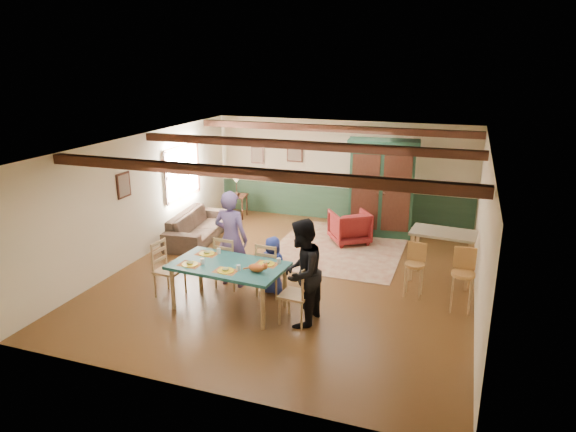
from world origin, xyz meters
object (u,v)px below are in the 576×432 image
(person_woman, at_px, (302,273))
(bar_stool_right, at_px, (462,281))
(cat, at_px, (256,267))
(sofa, at_px, (198,226))
(dining_chair_far_right, at_px, (271,268))
(dining_chair_end_right, at_px, (295,293))
(dining_chair_far_left, at_px, (230,261))
(dining_chair_end_left, at_px, (169,269))
(person_child, at_px, (273,265))
(table_lamp, at_px, (236,185))
(armoire, at_px, (382,188))
(bar_stool_left, at_px, (414,271))
(end_table, at_px, (237,206))
(armchair, at_px, (350,227))
(counter_table, at_px, (441,256))
(dining_table, at_px, (229,286))
(person_man, at_px, (231,239))

(person_woman, bearing_deg, bar_stool_right, 122.33)
(cat, xyz_separation_m, sofa, (-2.88, 3.18, -0.59))
(dining_chair_far_right, xyz_separation_m, dining_chair_end_right, (0.76, -0.85, 0.00))
(dining_chair_far_left, xyz_separation_m, dining_chair_end_left, (-0.88, -0.73, 0.00))
(person_child, relative_size, table_lamp, 1.91)
(person_child, xyz_separation_m, cat, (0.09, -1.00, 0.37))
(dining_chair_end_right, distance_m, armoire, 5.01)
(armoire, distance_m, bar_stool_left, 3.58)
(end_table, bearing_deg, cat, -62.00)
(armchair, relative_size, counter_table, 0.71)
(dining_table, distance_m, bar_stool_right, 4.05)
(counter_table, bearing_deg, person_woman, -129.07)
(cat, bearing_deg, dining_chair_end_left, 176.63)
(dining_table, bearing_deg, cat, -14.61)
(sofa, height_order, table_lamp, table_lamp)
(dining_chair_end_left, distance_m, person_man, 1.27)
(cat, height_order, end_table, cat)
(dining_table, relative_size, end_table, 3.12)
(armoire, bearing_deg, dining_chair_far_right, -113.91)
(dining_chair_far_right, distance_m, bar_stool_left, 2.64)
(armchair, bearing_deg, table_lamp, -50.01)
(armoire, relative_size, bar_stool_left, 2.35)
(cat, distance_m, armchair, 4.25)
(table_lamp, bearing_deg, dining_chair_end_left, -79.71)
(armchair, bearing_deg, dining_table, 38.88)
(dining_chair_far_right, height_order, person_woman, person_woman)
(cat, bearing_deg, counter_table, 46.79)
(person_child, height_order, end_table, person_child)
(cat, relative_size, end_table, 0.62)
(bar_stool_left, bearing_deg, table_lamp, 149.63)
(dining_chair_far_left, relative_size, bar_stool_left, 1.03)
(dining_chair_far_left, height_order, person_man, person_man)
(person_woman, relative_size, counter_table, 1.48)
(table_lamp, distance_m, bar_stool_right, 7.11)
(dining_chair_far_right, distance_m, person_child, 0.09)
(armoire, bearing_deg, dining_chair_end_right, -102.45)
(dining_chair_end_left, distance_m, dining_chair_end_right, 2.52)
(dining_chair_end_left, distance_m, sofa, 3.11)
(dining_chair_far_right, relative_size, person_man, 0.55)
(armchair, xyz_separation_m, counter_table, (2.19, -1.56, 0.12))
(person_man, bearing_deg, end_table, -62.24)
(person_man, bearing_deg, person_woman, 154.13)
(dining_chair_end_left, height_order, sofa, dining_chair_end_left)
(counter_table, xyz_separation_m, bar_stool_left, (-0.43, -0.92, -0.00))
(sofa, bearing_deg, bar_stool_left, -112.70)
(dining_chair_end_left, xyz_separation_m, armchair, (2.51, 3.92, -0.13))
(dining_chair_far_left, height_order, dining_chair_far_right, same)
(dining_chair_far_right, xyz_separation_m, armoire, (1.34, 4.08, 0.67))
(dining_chair_end_right, bearing_deg, bar_stool_left, 137.07)
(person_man, bearing_deg, cat, 136.55)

